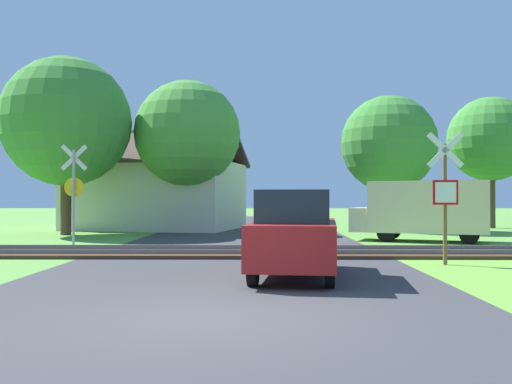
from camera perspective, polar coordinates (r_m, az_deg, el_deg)
ground_plane at (r=7.89m, az=-4.61°, el=-12.48°), size 160.00×160.00×0.00m
road_asphalt at (r=9.85m, az=-3.51°, el=-10.07°), size 8.40×80.00×0.01m
rail_track at (r=16.33m, az=-1.81°, el=-6.09°), size 60.00×2.60×0.22m
stop_sign_near at (r=14.50m, az=18.39°, el=0.03°), size 0.88×0.17×3.22m
crossing_sign_far at (r=19.87m, az=-17.76°, el=0.43°), size 0.88×0.15×3.40m
house at (r=30.26m, az=-9.81°, el=-0.11°), size 9.63×8.02×5.20m
tree_left at (r=26.46m, az=-18.45°, el=6.66°), size 5.66×5.66×7.79m
tree_far at (r=33.16m, az=22.39°, el=4.87°), size 4.52×4.52×7.03m
tree_right at (r=28.85m, az=13.14°, el=4.72°), size 4.71×4.71×6.65m
tree_center at (r=26.86m, az=-6.87°, el=5.81°), size 4.93×4.93×7.09m
mail_truck at (r=22.08m, az=16.40°, el=-1.56°), size 5.24×3.43×2.24m
parked_car at (r=11.74m, az=3.94°, el=-4.16°), size 2.08×4.16×1.78m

